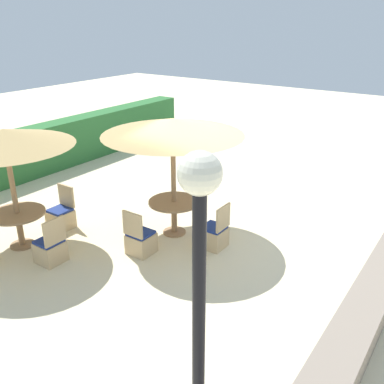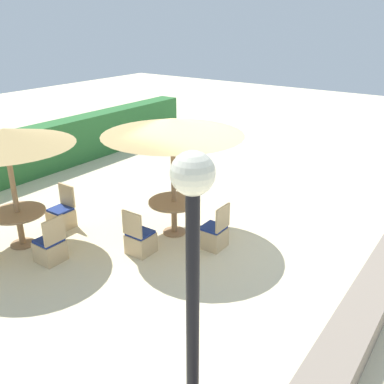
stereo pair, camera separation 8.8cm
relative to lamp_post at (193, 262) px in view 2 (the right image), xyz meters
name	(u,v)px [view 2 (the right image)]	position (x,y,z in m)	size (l,w,h in m)	color
ground_plane	(216,239)	(4.11, 2.34, -2.35)	(40.00, 40.00, 0.00)	beige
hedge_row	(26,154)	(4.11, 8.68, -1.67)	(13.00, 0.70, 1.36)	#2D6B33
stone_border	(380,281)	(4.11, -0.86, -2.13)	(10.00, 0.56, 0.45)	gray
lamp_post	(193,262)	(0.00, 0.00, 0.00)	(0.36, 0.36, 3.32)	black
parasol_center	(173,127)	(3.84, 3.21, -0.07)	(2.79, 2.79, 2.45)	#93704C
round_table_center	(174,208)	(3.84, 3.21, -1.78)	(1.05, 1.05, 0.73)	#93704C
patio_chair_center_south	(214,235)	(3.81, 2.20, -2.09)	(0.46, 0.46, 0.93)	tan
patio_chair_center_west	(140,241)	(2.79, 3.23, -2.09)	(0.46, 0.46, 0.93)	tan
parasol_back_left	(5,138)	(1.65, 5.38, -0.14)	(2.51, 2.51, 2.38)	#93704C
round_table_back_left	(19,219)	(1.65, 5.38, -1.78)	(1.06, 1.06, 0.73)	#93704C
patio_chair_back_left_south	(50,248)	(1.60, 4.39, -2.09)	(0.46, 0.46, 0.93)	tan
patio_chair_back_left_east	(62,216)	(2.63, 5.34, -2.09)	(0.46, 0.46, 0.93)	tan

